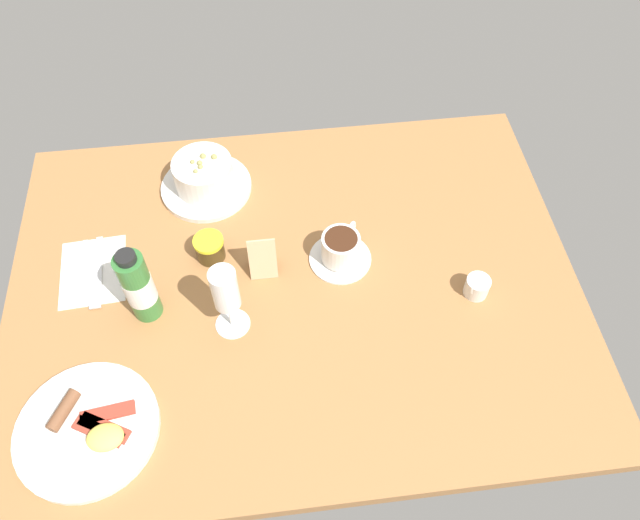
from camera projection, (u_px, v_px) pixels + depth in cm
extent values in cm
cube|color=#9E6B3D|center=(294.00, 286.00, 120.32)|extent=(110.00, 84.00, 3.00)
cylinder|color=silver|center=(207.00, 187.00, 132.57)|extent=(19.39, 19.39, 1.20)
cylinder|color=silver|center=(204.00, 174.00, 129.32)|extent=(12.59, 12.59, 6.78)
cylinder|color=beige|center=(202.00, 166.00, 127.21)|extent=(10.83, 10.83, 1.60)
sphere|color=#928C4F|center=(192.00, 162.00, 126.54)|extent=(0.99, 0.99, 0.99)
sphere|color=#928C4F|center=(200.00, 163.00, 126.33)|extent=(1.23, 1.23, 1.23)
sphere|color=#928C4F|center=(195.00, 171.00, 125.00)|extent=(0.96, 0.96, 0.96)
sphere|color=#928C4F|center=(200.00, 167.00, 125.72)|extent=(1.12, 1.12, 1.12)
sphere|color=#928C4F|center=(203.00, 156.00, 127.49)|extent=(1.32, 1.32, 1.32)
sphere|color=#928C4F|center=(214.00, 157.00, 127.38)|extent=(1.32, 1.32, 1.32)
cube|color=silver|center=(93.00, 271.00, 120.36)|extent=(13.50, 16.77, 0.30)
cube|color=silver|center=(99.00, 265.00, 120.69)|extent=(2.07, 14.05, 0.50)
cube|color=silver|center=(95.00, 299.00, 116.21)|extent=(2.42, 3.73, 0.40)
cube|color=silver|center=(85.00, 267.00, 120.49)|extent=(1.81, 13.04, 0.50)
ellipsoid|color=silver|center=(81.00, 297.00, 116.43)|extent=(2.40, 4.00, 0.60)
cylinder|color=silver|center=(340.00, 258.00, 121.84)|extent=(12.35, 12.35, 0.90)
cylinder|color=silver|center=(341.00, 248.00, 119.06)|extent=(7.53, 7.53, 5.92)
cylinder|color=#3F2213|center=(341.00, 240.00, 117.05)|extent=(6.40, 6.40, 1.00)
torus|color=silver|center=(351.00, 230.00, 121.28)|extent=(2.65, 3.44, 3.60)
cylinder|color=silver|center=(477.00, 287.00, 116.04)|extent=(4.61, 4.61, 4.05)
cone|color=silver|center=(472.00, 289.00, 113.94)|extent=(2.75, 2.64, 2.31)
cylinder|color=white|center=(233.00, 324.00, 113.49)|extent=(6.43, 6.43, 0.40)
cylinder|color=white|center=(230.00, 313.00, 110.40)|extent=(0.80, 0.80, 7.17)
cylinder|color=white|center=(225.00, 289.00, 103.81)|extent=(4.73, 4.73, 9.00)
cylinder|color=#E6EDBD|center=(226.00, 293.00, 104.91)|extent=(3.88, 3.88, 5.40)
cylinder|color=#403013|center=(210.00, 249.00, 120.86)|extent=(5.64, 5.64, 4.45)
cylinder|color=yellow|center=(208.00, 241.00, 118.72)|extent=(5.92, 5.92, 0.80)
cylinder|color=#337233|center=(139.00, 287.00, 108.70)|extent=(5.33, 5.33, 16.33)
cylinder|color=silver|center=(139.00, 288.00, 108.97)|extent=(5.44, 5.44, 6.21)
cylinder|color=black|center=(126.00, 258.00, 101.46)|extent=(3.46, 3.46, 1.42)
cylinder|color=silver|center=(87.00, 429.00, 101.35)|extent=(23.80, 23.80, 1.40)
cube|color=#A93828|center=(108.00, 413.00, 101.95)|extent=(9.23, 3.54, 0.60)
cube|color=brown|center=(99.00, 431.00, 100.16)|extent=(9.04, 6.43, 0.60)
cube|color=#AD3828|center=(104.00, 428.00, 100.49)|extent=(9.05, 6.43, 0.60)
cylinder|color=brown|center=(63.00, 411.00, 101.26)|extent=(5.15, 7.23, 2.20)
ellipsoid|color=#F2D859|center=(105.00, 437.00, 98.85)|extent=(6.00, 4.80, 2.40)
cube|color=tan|center=(263.00, 260.00, 116.62)|extent=(5.31, 2.72, 9.09)
cube|color=tan|center=(262.00, 250.00, 117.96)|extent=(5.31, 2.72, 9.09)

